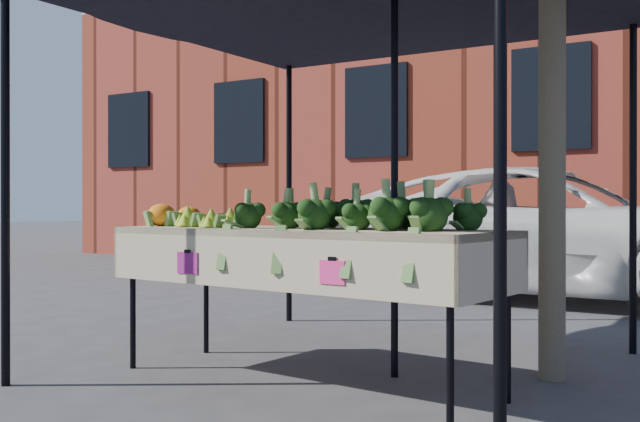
# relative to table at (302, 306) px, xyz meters

# --- Properties ---
(ground) EXTENTS (90.00, 90.00, 0.00)m
(ground) POSITION_rel_table_xyz_m (-0.15, -0.01, -0.45)
(ground) COLOR #353538
(table) EXTENTS (2.47, 1.03, 0.90)m
(table) POSITION_rel_table_xyz_m (0.00, 0.00, 0.00)
(table) COLOR #BBAF87
(table) RESTS_ON ground
(canopy) EXTENTS (3.16, 3.16, 2.74)m
(canopy) POSITION_rel_table_xyz_m (0.03, 0.52, 0.92)
(canopy) COLOR black
(canopy) RESTS_ON ground
(broccoli_heap) EXTENTS (1.45, 0.55, 0.23)m
(broccoli_heap) POSITION_rel_table_xyz_m (0.33, 0.03, 0.57)
(broccoli_heap) COLOR black
(broccoli_heap) RESTS_ON table
(romanesco_cluster) EXTENTS (0.41, 0.45, 0.18)m
(romanesco_cluster) POSITION_rel_table_xyz_m (-0.66, -0.01, 0.54)
(romanesco_cluster) COLOR #97A928
(romanesco_cluster) RESTS_ON table
(cauliflower_pair) EXTENTS (0.21, 0.41, 0.16)m
(cauliflower_pair) POSITION_rel_table_xyz_m (-1.03, 0.07, 0.53)
(cauliflower_pair) COLOR orange
(cauliflower_pair) RESTS_ON table
(vehicle) EXTENTS (1.53, 2.49, 5.33)m
(vehicle) POSITION_rel_table_xyz_m (0.11, 4.91, 2.22)
(vehicle) COLOR white
(vehicle) RESTS_ON ground
(building_left) EXTENTS (12.00, 8.00, 9.00)m
(building_left) POSITION_rel_table_xyz_m (-5.15, 11.99, 4.05)
(building_left) COLOR maroon
(building_left) RESTS_ON ground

